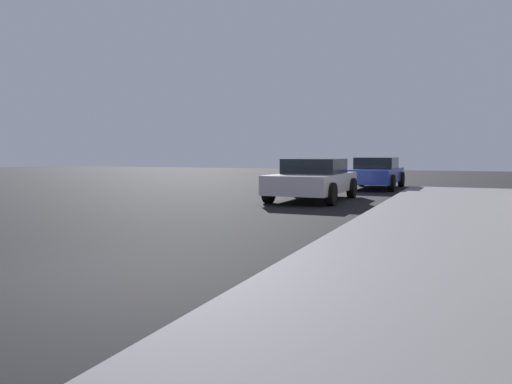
% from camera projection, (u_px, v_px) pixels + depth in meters
% --- Properties ---
extents(ground_plane, '(80.00, 80.00, 0.00)m').
position_uv_depth(ground_plane, '(78.00, 280.00, 5.66)').
color(ground_plane, black).
extents(sidewalk, '(4.00, 32.00, 0.15)m').
position_uv_depth(sidewalk, '(457.00, 319.00, 4.10)').
color(sidewalk, '#5B5B60').
rests_on(sidewalk, ground_plane).
extents(car_silver, '(2.07, 4.15, 1.27)m').
position_uv_depth(car_silver, '(313.00, 179.00, 15.31)').
color(car_silver, '#B7B7BF').
rests_on(car_silver, ground_plane).
extents(car_blue, '(1.93, 4.60, 1.27)m').
position_uv_depth(car_blue, '(376.00, 173.00, 20.48)').
color(car_blue, '#233899').
rests_on(car_blue, ground_plane).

